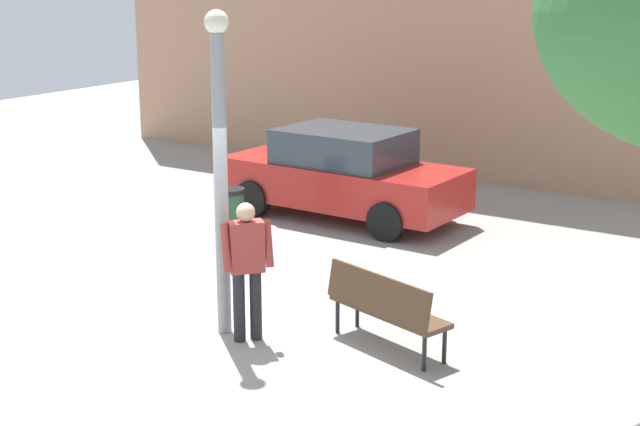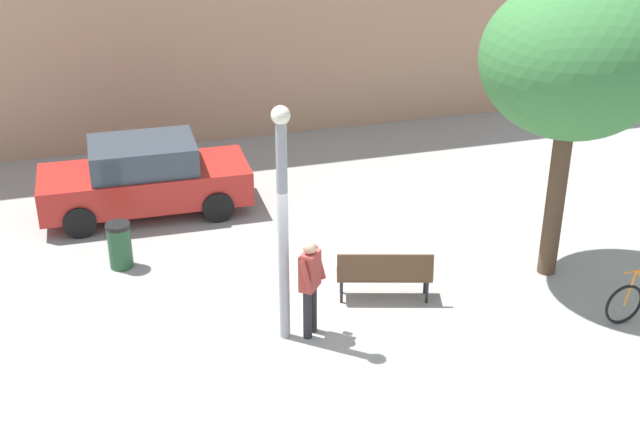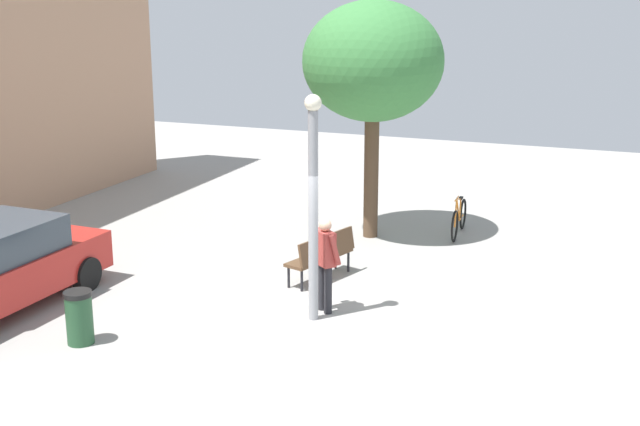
{
  "view_description": "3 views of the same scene",
  "coord_description": "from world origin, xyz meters",
  "px_view_note": "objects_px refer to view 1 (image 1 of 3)",
  "views": [
    {
      "loc": [
        7.05,
        -8.64,
        4.36
      ],
      "look_at": [
        1.35,
        0.15,
        1.58
      ],
      "focal_mm": 53.89,
      "sensor_mm": 36.0,
      "label": 1
    },
    {
      "loc": [
        -2.52,
        -11.06,
        7.5
      ],
      "look_at": [
        1.1,
        0.94,
        1.53
      ],
      "focal_mm": 47.24,
      "sensor_mm": 36.0,
      "label": 2
    },
    {
      "loc": [
        -12.22,
        -5.19,
        5.46
      ],
      "look_at": [
        1.33,
        0.16,
        1.55
      ],
      "focal_mm": 47.37,
      "sensor_mm": 36.0,
      "label": 3
    }
  ],
  "objects_px": {
    "lamppost": "(220,159)",
    "person_by_lamppost": "(247,262)",
    "trash_bin": "(231,215)",
    "park_bench": "(384,305)",
    "parked_car_red": "(343,174)"
  },
  "relations": [
    {
      "from": "lamppost",
      "to": "parked_car_red",
      "type": "bearing_deg",
      "value": 106.57
    },
    {
      "from": "parked_car_red",
      "to": "trash_bin",
      "type": "xyz_separation_m",
      "value": [
        -0.71,
        -2.22,
        -0.34
      ]
    },
    {
      "from": "parked_car_red",
      "to": "trash_bin",
      "type": "relative_size",
      "value": 4.9
    },
    {
      "from": "lamppost",
      "to": "person_by_lamppost",
      "type": "xyz_separation_m",
      "value": [
        0.4,
        -0.06,
        -1.16
      ]
    },
    {
      "from": "trash_bin",
      "to": "parked_car_red",
      "type": "bearing_deg",
      "value": 72.18
    },
    {
      "from": "park_bench",
      "to": "trash_bin",
      "type": "relative_size",
      "value": 1.93
    },
    {
      "from": "lamppost",
      "to": "person_by_lamppost",
      "type": "bearing_deg",
      "value": -8.64
    },
    {
      "from": "parked_car_red",
      "to": "trash_bin",
      "type": "height_order",
      "value": "parked_car_red"
    },
    {
      "from": "lamppost",
      "to": "park_bench",
      "type": "xyz_separation_m",
      "value": [
        1.88,
        0.57,
        -1.58
      ]
    },
    {
      "from": "parked_car_red",
      "to": "park_bench",
      "type": "bearing_deg",
      "value": -53.81
    },
    {
      "from": "park_bench",
      "to": "parked_car_red",
      "type": "xyz_separation_m",
      "value": [
        -3.45,
        4.71,
        0.23
      ]
    },
    {
      "from": "person_by_lamppost",
      "to": "trash_bin",
      "type": "height_order",
      "value": "person_by_lamppost"
    },
    {
      "from": "lamppost",
      "to": "person_by_lamppost",
      "type": "height_order",
      "value": "lamppost"
    },
    {
      "from": "person_by_lamppost",
      "to": "park_bench",
      "type": "relative_size",
      "value": 1.0
    },
    {
      "from": "park_bench",
      "to": "trash_bin",
      "type": "height_order",
      "value": "park_bench"
    }
  ]
}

